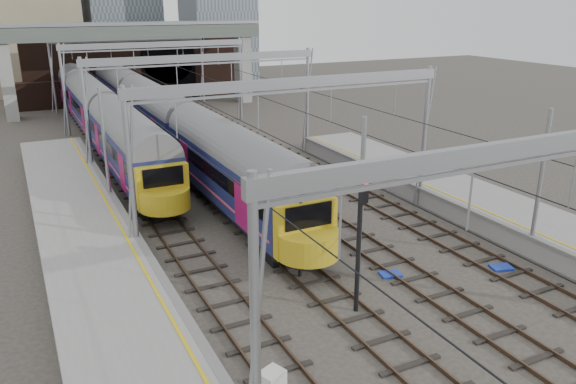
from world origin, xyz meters
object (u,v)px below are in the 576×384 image
train_main (136,100)px  signal_near_centre (360,230)px  signal_near_left (301,214)px  train_second (93,106)px

train_main → signal_near_centre: (0.32, -37.40, 0.81)m
train_main → signal_near_centre: signal_near_centre is taller
train_main → signal_near_left: (-0.29, -33.90, 0.35)m
train_main → train_second: 4.12m
train_main → signal_near_centre: 37.41m
signal_near_left → train_second: bearing=74.5°
train_second → signal_near_centre: size_ratio=9.04×
signal_near_left → signal_near_centre: (0.61, -3.49, 0.47)m
signal_near_centre → train_main: bearing=68.0°
train_second → signal_near_centre: bearing=-83.2°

